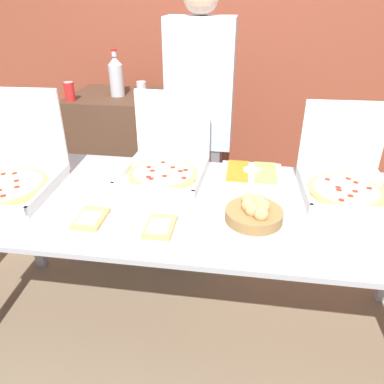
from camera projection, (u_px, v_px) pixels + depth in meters
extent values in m
plane|color=#847056|center=(192.00, 329.00, 2.21)|extent=(16.00, 16.00, 0.00)
cube|color=brown|center=(223.00, 40.00, 3.01)|extent=(10.00, 0.06, 2.80)
cube|color=#A8AAB2|center=(192.00, 203.00, 1.80)|extent=(2.42, 0.94, 0.02)
cube|color=#A8AAB2|center=(31.00, 215.00, 2.52)|extent=(0.06, 0.06, 0.85)
cube|color=white|center=(345.00, 195.00, 1.83)|extent=(0.43, 0.43, 0.02)
cube|color=white|center=(358.00, 211.00, 1.64)|extent=(0.42, 0.03, 0.04)
cube|color=white|center=(304.00, 187.00, 1.83)|extent=(0.03, 0.42, 0.04)
cube|color=white|center=(342.00, 139.00, 1.92)|extent=(0.42, 0.03, 0.39)
cylinder|color=tan|center=(346.00, 191.00, 1.82)|extent=(0.37, 0.37, 0.02)
cylinder|color=beige|center=(346.00, 189.00, 1.81)|extent=(0.31, 0.31, 0.00)
cylinder|color=maroon|center=(369.00, 188.00, 1.82)|extent=(0.03, 0.03, 0.00)
cylinder|color=maroon|center=(356.00, 182.00, 1.87)|extent=(0.03, 0.03, 0.00)
cylinder|color=maroon|center=(348.00, 178.00, 1.91)|extent=(0.03, 0.03, 0.00)
cylinder|color=maroon|center=(327.00, 179.00, 1.90)|extent=(0.03, 0.03, 0.00)
cylinder|color=maroon|center=(338.00, 187.00, 1.82)|extent=(0.03, 0.03, 0.00)
cylinder|color=maroon|center=(339.00, 190.00, 1.80)|extent=(0.03, 0.03, 0.00)
cylinder|color=maroon|center=(341.00, 200.00, 1.71)|extent=(0.03, 0.03, 0.00)
cylinder|color=maroon|center=(350.00, 196.00, 1.75)|extent=(0.03, 0.03, 0.00)
cylinder|color=maroon|center=(355.00, 191.00, 1.79)|extent=(0.03, 0.03, 0.00)
cube|color=white|center=(164.00, 177.00, 1.99)|extent=(0.44, 0.44, 0.02)
cube|color=white|center=(152.00, 190.00, 1.81)|extent=(0.42, 0.04, 0.04)
cube|color=white|center=(127.00, 169.00, 2.02)|extent=(0.04, 0.42, 0.04)
cube|color=white|center=(201.00, 176.00, 1.94)|extent=(0.04, 0.42, 0.04)
cube|color=white|center=(173.00, 127.00, 2.08)|extent=(0.42, 0.04, 0.40)
cylinder|color=tan|center=(163.00, 174.00, 1.98)|extent=(0.37, 0.37, 0.02)
cylinder|color=beige|center=(163.00, 172.00, 1.98)|extent=(0.32, 0.32, 0.00)
cylinder|color=maroon|center=(180.00, 171.00, 1.99)|extent=(0.03, 0.03, 0.00)
cylinder|color=maroon|center=(186.00, 170.00, 2.00)|extent=(0.03, 0.03, 0.00)
cylinder|color=maroon|center=(173.00, 167.00, 2.03)|extent=(0.03, 0.03, 0.00)
cylinder|color=maroon|center=(163.00, 162.00, 2.09)|extent=(0.03, 0.03, 0.00)
cylinder|color=maroon|center=(149.00, 167.00, 2.03)|extent=(0.03, 0.03, 0.00)
cylinder|color=maroon|center=(152.00, 171.00, 1.99)|extent=(0.03, 0.03, 0.00)
cylinder|color=maroon|center=(148.00, 177.00, 1.92)|extent=(0.03, 0.03, 0.00)
cylinder|color=maroon|center=(151.00, 179.00, 1.91)|extent=(0.03, 0.03, 0.00)
cylinder|color=maroon|center=(165.00, 176.00, 1.93)|extent=(0.03, 0.03, 0.00)
cylinder|color=maroon|center=(184.00, 178.00, 1.91)|extent=(0.03, 0.03, 0.00)
cube|color=white|center=(7.00, 190.00, 1.87)|extent=(0.49, 0.49, 0.02)
cube|color=white|center=(49.00, 187.00, 1.83)|extent=(0.04, 0.47, 0.04)
cube|color=white|center=(21.00, 130.00, 1.97)|extent=(0.47, 0.04, 0.44)
cylinder|color=tan|center=(6.00, 187.00, 1.86)|extent=(0.41, 0.41, 0.02)
cylinder|color=beige|center=(5.00, 185.00, 1.85)|extent=(0.35, 0.35, 0.00)
cylinder|color=maroon|center=(17.00, 187.00, 1.83)|extent=(0.03, 0.03, 0.00)
cylinder|color=maroon|center=(17.00, 180.00, 1.89)|extent=(0.03, 0.03, 0.00)
cylinder|color=maroon|center=(14.00, 173.00, 1.96)|extent=(0.03, 0.03, 0.00)
cylinder|color=maroon|center=(3.00, 174.00, 1.96)|extent=(0.03, 0.03, 0.00)
cylinder|color=maroon|center=(3.00, 196.00, 1.75)|extent=(0.03, 0.03, 0.00)
cylinder|color=white|center=(160.00, 229.00, 1.58)|extent=(0.21, 0.21, 0.01)
cube|color=tan|center=(160.00, 227.00, 1.57)|extent=(0.12, 0.17, 0.02)
cube|color=beige|center=(159.00, 226.00, 1.55)|extent=(0.09, 0.12, 0.01)
cylinder|color=white|center=(91.00, 221.00, 1.63)|extent=(0.23, 0.23, 0.01)
cube|color=tan|center=(91.00, 219.00, 1.63)|extent=(0.12, 0.17, 0.02)
cube|color=beige|center=(89.00, 218.00, 1.61)|extent=(0.09, 0.12, 0.01)
cube|color=white|center=(251.00, 176.00, 2.00)|extent=(0.32, 0.29, 0.03)
cube|color=orange|center=(238.00, 171.00, 2.00)|extent=(0.11, 0.24, 0.02)
cube|color=#8CC65B|center=(265.00, 173.00, 1.98)|extent=(0.11, 0.24, 0.02)
cylinder|color=white|center=(252.00, 171.00, 1.99)|extent=(0.09, 0.09, 0.02)
cylinder|color=#9E7542|center=(254.00, 215.00, 1.63)|extent=(0.25, 0.25, 0.05)
sphere|color=tan|center=(263.00, 206.00, 1.61)|extent=(0.06, 0.06, 0.06)
sphere|color=tan|center=(259.00, 201.00, 1.65)|extent=(0.06, 0.06, 0.06)
sphere|color=tan|center=(248.00, 200.00, 1.66)|extent=(0.06, 0.06, 0.06)
sphere|color=tan|center=(249.00, 205.00, 1.62)|extent=(0.06, 0.06, 0.06)
sphere|color=tan|center=(252.00, 210.00, 1.59)|extent=(0.06, 0.06, 0.06)
sphere|color=tan|center=(261.00, 214.00, 1.56)|extent=(0.06, 0.06, 0.06)
cube|color=#4C3323|center=(124.00, 164.00, 2.94)|extent=(0.65, 0.57, 1.10)
cylinder|color=#B7BCC1|center=(117.00, 81.00, 2.60)|extent=(0.10, 0.10, 0.21)
cone|color=#B7BCC1|center=(115.00, 61.00, 2.53)|extent=(0.10, 0.10, 0.05)
cylinder|color=#B7BCC1|center=(114.00, 54.00, 2.51)|extent=(0.03, 0.03, 0.04)
cylinder|color=red|center=(114.00, 50.00, 2.50)|extent=(0.04, 0.04, 0.01)
cylinder|color=silver|center=(142.00, 91.00, 2.52)|extent=(0.07, 0.07, 0.12)
cylinder|color=silver|center=(141.00, 81.00, 2.49)|extent=(0.06, 0.06, 0.00)
cylinder|color=red|center=(70.00, 92.00, 2.50)|extent=(0.07, 0.07, 0.12)
cylinder|color=silver|center=(68.00, 82.00, 2.47)|extent=(0.06, 0.06, 0.00)
cube|color=slate|center=(199.00, 203.00, 2.64)|extent=(0.28, 0.20, 0.88)
cube|color=silver|center=(200.00, 85.00, 2.25)|extent=(0.40, 0.22, 0.76)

